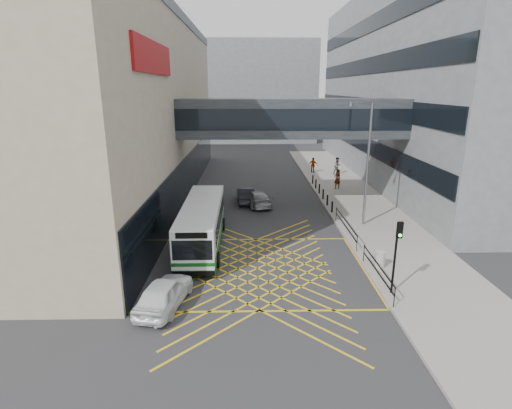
{
  "coord_description": "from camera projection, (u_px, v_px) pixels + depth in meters",
  "views": [
    {
      "loc": [
        -0.47,
        -20.61,
        9.82
      ],
      "look_at": [
        0.0,
        4.0,
        2.6
      ],
      "focal_mm": 28.0,
      "sensor_mm": 36.0,
      "label": 1
    }
  ],
  "objects": [
    {
      "name": "skybridge",
      "position": [
        291.0,
        118.0,
        32.01
      ],
      "size": [
        20.0,
        4.1,
        3.0
      ],
      "color": "#2F3439",
      "rests_on": "ground"
    },
    {
      "name": "box_junction",
      "position": [
        257.0,
        268.0,
        22.55
      ],
      "size": [
        12.0,
        9.0,
        0.01
      ],
      "color": "gold",
      "rests_on": "ground"
    },
    {
      "name": "car_dark",
      "position": [
        246.0,
        195.0,
        35.36
      ],
      "size": [
        2.01,
        4.4,
        1.34
      ],
      "primitive_type": "imported",
      "rotation": [
        0.0,
        0.0,
        3.22
      ],
      "color": "#222327",
      "rests_on": "ground"
    },
    {
      "name": "pedestrian_c",
      "position": [
        313.0,
        165.0,
        47.09
      ],
      "size": [
        1.15,
        0.84,
        1.76
      ],
      "primitive_type": "imported",
      "rotation": [
        0.0,
        0.0,
        2.78
      ],
      "color": "gray",
      "rests_on": "pavement"
    },
    {
      "name": "kerb_railings",
      "position": [
        358.0,
        242.0,
        24.12
      ],
      "size": [
        0.05,
        12.54,
        1.0
      ],
      "color": "black",
      "rests_on": "pavement"
    },
    {
      "name": "building_far",
      "position": [
        240.0,
        92.0,
        77.54
      ],
      "size": [
        28.0,
        16.0,
        18.0
      ],
      "primitive_type": "cube",
      "color": "slate",
      "rests_on": "ground"
    },
    {
      "name": "pavement",
      "position": [
        350.0,
        197.0,
        37.09
      ],
      "size": [
        6.0,
        54.0,
        0.16
      ],
      "primitive_type": "cube",
      "color": "gray",
      "rests_on": "ground"
    },
    {
      "name": "bollards",
      "position": [
        321.0,
        191.0,
        36.88
      ],
      "size": [
        0.14,
        10.14,
        0.9
      ],
      "color": "black",
      "rests_on": "pavement"
    },
    {
      "name": "building_right",
      "position": [
        473.0,
        86.0,
        43.2
      ],
      "size": [
        24.09,
        44.0,
        20.0
      ],
      "color": "slate",
      "rests_on": "ground"
    },
    {
      "name": "pedestrian_a",
      "position": [
        337.0,
        179.0,
        39.45
      ],
      "size": [
        0.91,
        0.77,
        1.94
      ],
      "primitive_type": "imported",
      "rotation": [
        0.0,
        0.0,
        3.48
      ],
      "color": "gray",
      "rests_on": "pavement"
    },
    {
      "name": "bus",
      "position": [
        202.0,
        223.0,
        25.5
      ],
      "size": [
        2.6,
        10.07,
        2.82
      ],
      "rotation": [
        0.0,
        0.0,
        0.01
      ],
      "color": "silver",
      "rests_on": "ground"
    },
    {
      "name": "ground",
      "position": [
        257.0,
        268.0,
        22.55
      ],
      "size": [
        120.0,
        120.0,
        0.0
      ],
      "primitive_type": "plane",
      "color": "#333335"
    },
    {
      "name": "traffic_light",
      "position": [
        397.0,
        247.0,
        18.8
      ],
      "size": [
        0.27,
        0.43,
        3.73
      ],
      "rotation": [
        0.0,
        0.0,
        0.06
      ],
      "color": "black",
      "rests_on": "pavement"
    },
    {
      "name": "building_whsmith",
      "position": [
        51.0,
        109.0,
        35.31
      ],
      "size": [
        24.17,
        42.0,
        16.0
      ],
      "color": "tan",
      "rests_on": "ground"
    },
    {
      "name": "litter_bin",
      "position": [
        380.0,
        259.0,
        22.25
      ],
      "size": [
        0.53,
        0.53,
        0.91
      ],
      "primitive_type": "cylinder",
      "color": "#ADA89E",
      "rests_on": "pavement"
    },
    {
      "name": "pedestrian_b",
      "position": [
        337.0,
        166.0,
        46.14
      ],
      "size": [
        1.07,
        0.82,
        1.94
      ],
      "primitive_type": "imported",
      "rotation": [
        0.0,
        0.0,
        0.32
      ],
      "color": "gray",
      "rests_on": "pavement"
    },
    {
      "name": "street_lamp",
      "position": [
        366.0,
        157.0,
        27.96
      ],
      "size": [
        1.94,
        0.92,
        8.76
      ],
      "rotation": [
        0.0,
        0.0,
        0.36
      ],
      "color": "slate",
      "rests_on": "pavement"
    },
    {
      "name": "car_white",
      "position": [
        164.0,
        293.0,
        18.44
      ],
      "size": [
        2.67,
        4.76,
        1.43
      ],
      "primitive_type": "imported",
      "rotation": [
        0.0,
        0.0,
        2.95
      ],
      "color": "white",
      "rests_on": "ground"
    },
    {
      "name": "car_silver",
      "position": [
        257.0,
        198.0,
        34.43
      ],
      "size": [
        2.87,
        4.76,
        1.38
      ],
      "primitive_type": "imported",
      "rotation": [
        0.0,
        0.0,
        3.38
      ],
      "color": "gray",
      "rests_on": "ground"
    }
  ]
}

